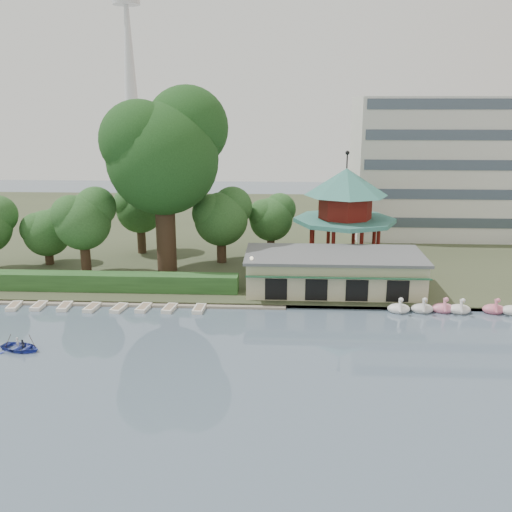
# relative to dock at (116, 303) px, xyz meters

# --- Properties ---
(ground_plane) EXTENTS (220.00, 220.00, 0.00)m
(ground_plane) POSITION_rel_dock_xyz_m (12.00, -17.20, -0.12)
(ground_plane) COLOR slate
(ground_plane) RESTS_ON ground
(shore) EXTENTS (220.00, 70.00, 0.40)m
(shore) POSITION_rel_dock_xyz_m (12.00, 34.80, 0.08)
(shore) COLOR #424930
(shore) RESTS_ON ground
(embankment) EXTENTS (220.00, 0.60, 0.30)m
(embankment) POSITION_rel_dock_xyz_m (12.00, 0.10, 0.03)
(embankment) COLOR gray
(embankment) RESTS_ON ground
(dock) EXTENTS (34.00, 1.60, 0.24)m
(dock) POSITION_rel_dock_xyz_m (0.00, 0.00, 0.00)
(dock) COLOR gray
(dock) RESTS_ON ground
(boathouse) EXTENTS (18.60, 9.39, 3.90)m
(boathouse) POSITION_rel_dock_xyz_m (22.00, 4.77, 2.25)
(boathouse) COLOR #C2BC95
(boathouse) RESTS_ON shore
(pavilion) EXTENTS (12.40, 12.40, 13.50)m
(pavilion) POSITION_rel_dock_xyz_m (24.00, 14.80, 7.36)
(pavilion) COLOR #C2BC95
(pavilion) RESTS_ON shore
(office_building) EXTENTS (38.00, 18.00, 20.00)m
(office_building) POSITION_rel_dock_xyz_m (44.67, 31.80, 9.61)
(office_building) COLOR silver
(office_building) RESTS_ON shore
(broadcast_tower) EXTENTS (8.00, 8.00, 96.00)m
(broadcast_tower) POSITION_rel_dock_xyz_m (-30.00, 122.80, 33.86)
(broadcast_tower) COLOR silver
(broadcast_tower) RESTS_ON ground
(hedge) EXTENTS (30.00, 2.00, 1.80)m
(hedge) POSITION_rel_dock_xyz_m (-3.00, 3.30, 1.18)
(hedge) COLOR #2D5C28
(hedge) RESTS_ON shore
(lamp_post) EXTENTS (0.36, 0.36, 4.28)m
(lamp_post) POSITION_rel_dock_xyz_m (13.50, 1.80, 3.22)
(lamp_post) COLOR black
(lamp_post) RESTS_ON shore
(big_tree) EXTENTS (13.89, 12.94, 21.17)m
(big_tree) POSITION_rel_dock_xyz_m (3.17, 11.00, 14.42)
(big_tree) COLOR #3A281C
(big_tree) RESTS_ON shore
(small_trees) EXTENTS (39.41, 16.34, 10.03)m
(small_trees) POSITION_rel_dock_xyz_m (-2.21, 13.87, 5.99)
(small_trees) COLOR #3A281C
(small_trees) RESTS_ON shore
(swan_boats) EXTENTS (14.40, 2.11, 1.92)m
(swan_boats) POSITION_rel_dock_xyz_m (34.23, -0.67, 0.28)
(swan_boats) COLOR white
(swan_boats) RESTS_ON ground
(moored_rowboats) EXTENTS (24.78, 2.64, 0.36)m
(moored_rowboats) POSITION_rel_dock_xyz_m (-3.30, -1.43, 0.06)
(moored_rowboats) COLOR white
(moored_rowboats) RESTS_ON ground
(rowboat_with_passengers) EXTENTS (5.46, 4.50, 2.01)m
(rowboat_with_passengers) POSITION_rel_dock_xyz_m (-4.64, -11.24, 0.37)
(rowboat_with_passengers) COLOR #3342AD
(rowboat_with_passengers) RESTS_ON ground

